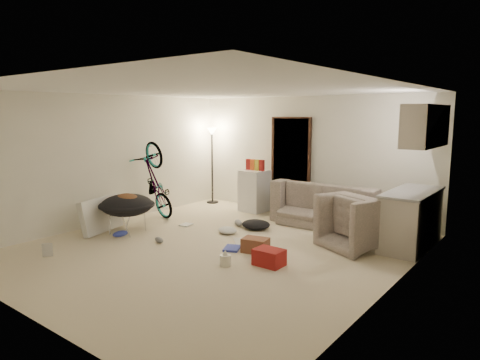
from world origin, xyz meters
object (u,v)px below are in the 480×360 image
Objects in this scene: tv_box at (101,215)px; floor_lamp at (212,149)px; mini_fridge at (255,191)px; drink_case_a at (255,245)px; bicycle at (156,198)px; juicer at (225,259)px; saucer_chair at (127,210)px; armchair at (362,227)px; sofa at (327,209)px; drink_case_b at (269,257)px; kitchen_counter at (411,220)px.

floor_lamp is at bearing 76.71° from tv_box.
mini_fridge reaches higher than drink_case_a.
bicycle is 3.22m from juicer.
saucer_chair is at bearing -102.41° from mini_fridge.
saucer_chair is at bearing 50.49° from armchair.
sofa is at bearing -16.44° from armchair.
saucer_chair is 0.52m from tv_box.
bicycle is at bearing 156.03° from juicer.
mini_fridge is 3.47m from drink_case_b.
mini_fridge is (1.33, -0.10, -0.85)m from floor_lamp.
kitchen_counter is 1.57× the size of tv_box.
floor_lamp is 3.30m from sofa.
drink_case_b is at bearing -8.26° from tv_box.
saucer_chair is at bearing 14.38° from tv_box.
tv_box reaches higher than juicer.
armchair is at bearing -14.92° from floor_lamp.
kitchen_counter is at bearing 164.29° from sofa.
juicer is (3.03, -3.17, -1.21)m from floor_lamp.
juicer is at bearing -100.93° from drink_case_a.
armchair is 1.78m from drink_case_a.
bicycle is 1.15m from saucer_chair.
floor_lamp is 2.07m from bicycle.
floor_lamp reaches higher than drink_case_b.
tv_box is at bearing 43.69° from sofa.
sofa is 9.19× the size of juicer.
juicer is (2.49, -0.24, -0.33)m from saucer_chair.
sofa is 2.30× the size of mini_fridge.
tv_box is (0.10, -3.19, -0.99)m from floor_lamp.
floor_lamp is at bearing 11.93° from bicycle.
juicer is (-1.18, -2.05, -0.22)m from armchair.
floor_lamp is 1.58m from mini_fridge.
bicycle is (0.10, -1.87, -0.88)m from floor_lamp.
floor_lamp is 1.90× the size of tv_box.
saucer_chair is 2.55m from drink_case_a.
drink_case_a is at bearing 71.41° from armchair.
tv_box is at bearing -88.20° from floor_lamp.
kitchen_counter is 4.86m from saucer_chair.
drink_case_a is at bearing -135.80° from kitchen_counter.
sofa is 1.82m from mini_fridge.
floor_lamp is 4.47m from armchair.
floor_lamp is at bearing 100.40° from saucer_chair.
tv_box is 2.34× the size of drink_case_b.
floor_lamp reaches higher than juicer.
juicer is (2.93, 0.01, -0.22)m from tv_box.
saucer_chair is at bearing 179.68° from drink_case_a.
bicycle reaches higher than armchair.
kitchen_counter reaches higher than juicer.
mini_fridge is at bearing -25.83° from bicycle.
armchair is 1.06× the size of mini_fridge.
drink_case_b is (0.37, -2.58, -0.19)m from sofa.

